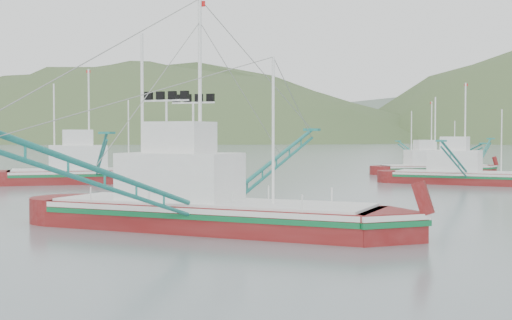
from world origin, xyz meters
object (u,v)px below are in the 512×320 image
(main_boat, at_px, (206,190))
(bg_boat_right, at_px, (468,166))
(bg_boat_left, at_px, (94,157))
(bg_boat_far, at_px, (434,158))

(main_boat, xyz_separation_m, bg_boat_right, (12.86, 37.20, -0.23))
(main_boat, bearing_deg, bg_boat_left, 135.20)
(bg_boat_far, distance_m, bg_boat_right, 17.39)
(bg_boat_right, bearing_deg, bg_boat_left, -156.10)
(bg_boat_left, relative_size, bg_boat_right, 1.05)
(bg_boat_right, bearing_deg, bg_boat_far, 112.98)
(bg_boat_far, height_order, bg_boat_left, bg_boat_left)
(bg_boat_far, relative_size, bg_boat_right, 0.85)
(bg_boat_far, xyz_separation_m, bg_boat_left, (-31.27, -25.45, 0.60))
(bg_boat_left, xyz_separation_m, bg_boat_right, (35.09, 8.49, -0.77))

